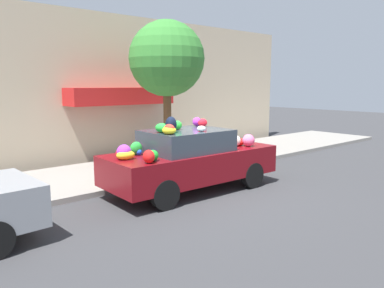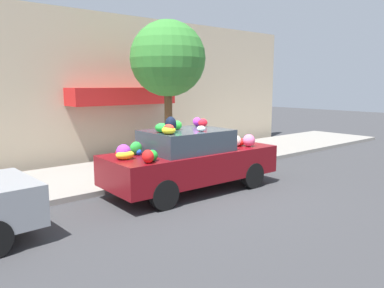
{
  "view_description": "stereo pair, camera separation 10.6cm",
  "coord_description": "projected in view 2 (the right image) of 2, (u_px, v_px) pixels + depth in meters",
  "views": [
    {
      "loc": [
        -5.73,
        -6.58,
        2.54
      ],
      "look_at": [
        0.0,
        0.1,
        1.15
      ],
      "focal_mm": 35.0,
      "sensor_mm": 36.0,
      "label": 1
    },
    {
      "loc": [
        -5.65,
        -6.65,
        2.54
      ],
      "look_at": [
        0.0,
        0.1,
        1.15
      ],
      "focal_mm": 35.0,
      "sensor_mm": 36.0,
      "label": 2
    }
  ],
  "objects": [
    {
      "name": "street_tree",
      "position": [
        168.0,
        59.0,
        11.09
      ],
      "size": [
        2.25,
        2.25,
        4.3
      ],
      "color": "brown",
      "rests_on": "sidewalk_curb"
    },
    {
      "name": "building_facade",
      "position": [
        100.0,
        89.0,
        12.38
      ],
      "size": [
        18.0,
        1.2,
        4.87
      ],
      "color": "#C6B293",
      "rests_on": "ground"
    },
    {
      "name": "fire_hydrant",
      "position": [
        110.0,
        168.0,
        9.38
      ],
      "size": [
        0.2,
        0.2,
        0.7
      ],
      "color": "gold",
      "rests_on": "sidewalk_curb"
    },
    {
      "name": "sidewalk_curb",
      "position": [
        136.0,
        170.0,
        11.05
      ],
      "size": [
        24.0,
        3.2,
        0.13
      ],
      "color": "gray",
      "rests_on": "ground"
    },
    {
      "name": "art_car",
      "position": [
        190.0,
        159.0,
        8.93
      ],
      "size": [
        4.31,
        1.77,
        1.85
      ],
      "rotation": [
        0.0,
        0.0,
        -0.03
      ],
      "color": "maroon",
      "rests_on": "ground"
    },
    {
      "name": "ground_plane",
      "position": [
        195.0,
        191.0,
        9.01
      ],
      "size": [
        60.0,
        60.0,
        0.0
      ],
      "primitive_type": "plane",
      "color": "#38383A"
    }
  ]
}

